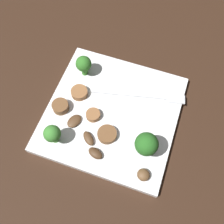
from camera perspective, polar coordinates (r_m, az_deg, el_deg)
ground_plane at (r=0.51m, az=0.00°, el=-0.65°), size 1.40×1.40×0.00m
plate at (r=0.51m, az=0.00°, el=-0.33°), size 0.24×0.24×0.01m
fork at (r=0.52m, az=7.12°, el=3.39°), size 0.18×0.05×0.00m
broccoli_floret_0 at (r=0.46m, az=-12.65°, el=-4.60°), size 0.03×0.03×0.05m
broccoli_floret_1 at (r=0.44m, az=7.39°, el=-6.86°), size 0.04×0.04×0.06m
broccoli_floret_2 at (r=0.52m, az=-6.09°, el=10.10°), size 0.03×0.03×0.05m
sausage_slice_0 at (r=0.52m, az=-7.00°, el=4.15°), size 0.04×0.04×0.01m
sausage_slice_1 at (r=0.48m, az=-1.06°, el=-4.81°), size 0.04×0.04×0.01m
sausage_slice_2 at (r=0.49m, az=-4.05°, el=-0.64°), size 0.03×0.03×0.01m
sausage_slice_3 at (r=0.51m, az=-10.96°, el=1.16°), size 0.03×0.03×0.02m
mushroom_0 at (r=0.49m, az=-8.09°, el=-1.93°), size 0.03×0.04×0.01m
mushroom_1 at (r=0.46m, az=-3.19°, el=-8.93°), size 0.03×0.02×0.01m
mushroom_2 at (r=0.46m, az=6.74°, el=-13.20°), size 0.03×0.03×0.01m
mushroom_3 at (r=0.48m, az=-5.04°, el=-5.63°), size 0.03×0.03×0.01m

